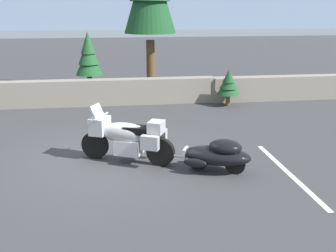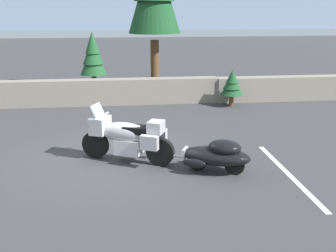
{
  "view_description": "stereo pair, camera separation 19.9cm",
  "coord_description": "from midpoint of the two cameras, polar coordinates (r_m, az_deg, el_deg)",
  "views": [
    {
      "loc": [
        0.16,
        -9.31,
        3.52
      ],
      "look_at": [
        1.42,
        -0.35,
        0.85
      ],
      "focal_mm": 43.38,
      "sensor_mm": 36.0,
      "label": 1
    },
    {
      "loc": [
        0.36,
        -9.33,
        3.52
      ],
      "look_at": [
        1.42,
        -0.35,
        0.85
      ],
      "focal_mm": 43.38,
      "sensor_mm": 36.0,
      "label": 2
    }
  ],
  "objects": [
    {
      "name": "pine_sapling_near",
      "position": [
        14.97,
        8.12,
        5.92
      ],
      "size": [
        0.83,
        0.83,
        1.33
      ],
      "color": "brown",
      "rests_on": "ground"
    },
    {
      "name": "touring_motorcycle",
      "position": [
        9.48,
        -6.47,
        -1.48
      ],
      "size": [
        2.16,
        1.3,
        1.33
      ],
      "color": "black",
      "rests_on": "ground"
    },
    {
      "name": "ground_plane",
      "position": [
        9.97,
        -9.01,
        -4.45
      ],
      "size": [
        80.0,
        80.0,
        0.0
      ],
      "primitive_type": "plane",
      "color": "#38383A"
    },
    {
      "name": "stone_guard_wall",
      "position": [
        15.22,
        -7.45,
        4.64
      ],
      "size": [
        24.0,
        0.62,
        0.95
      ],
      "color": "gray",
      "rests_on": "ground"
    },
    {
      "name": "parking_stripe_marker",
      "position": [
        9.33,
        16.0,
        -6.37
      ],
      "size": [
        0.12,
        3.6,
        0.01
      ],
      "primitive_type": "cube",
      "color": "silver",
      "rests_on": "ground"
    },
    {
      "name": "pine_tree_secondary",
      "position": [
        16.99,
        -11.45,
        9.67
      ],
      "size": [
        1.09,
        1.09,
        2.58
      ],
      "color": "brown",
      "rests_on": "ground"
    },
    {
      "name": "car_shaped_trailer",
      "position": [
        8.96,
        6.31,
        -3.97
      ],
      "size": [
        2.15,
        1.26,
        0.76
      ],
      "color": "black",
      "rests_on": "ground"
    }
  ]
}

